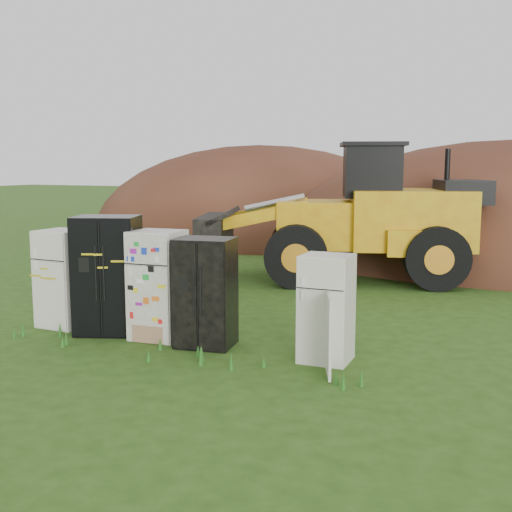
{
  "coord_description": "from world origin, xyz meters",
  "views": [
    {
      "loc": [
        5.22,
        -8.76,
        2.88
      ],
      "look_at": [
        0.37,
        2.0,
        1.17
      ],
      "focal_mm": 45.0,
      "sensor_mm": 36.0,
      "label": 1
    }
  ],
  "objects_px": {
    "fridge_black_side": "(108,275)",
    "fridge_sticker": "(158,285)",
    "fridge_open_door": "(326,308)",
    "fridge_dark_mid": "(205,292)",
    "fridge_leftmost": "(64,278)",
    "wheel_loader": "(336,212)"
  },
  "relations": [
    {
      "from": "fridge_open_door",
      "to": "wheel_loader",
      "type": "xyz_separation_m",
      "value": [
        -1.87,
        6.43,
        0.91
      ]
    },
    {
      "from": "fridge_dark_mid",
      "to": "wheel_loader",
      "type": "bearing_deg",
      "value": 79.06
    },
    {
      "from": "fridge_black_side",
      "to": "fridge_dark_mid",
      "type": "relative_size",
      "value": 1.16
    },
    {
      "from": "fridge_leftmost",
      "to": "fridge_dark_mid",
      "type": "relative_size",
      "value": 1.0
    },
    {
      "from": "fridge_black_side",
      "to": "fridge_leftmost",
      "type": "bearing_deg",
      "value": 157.15
    },
    {
      "from": "fridge_open_door",
      "to": "fridge_dark_mid",
      "type": "bearing_deg",
      "value": 179.0
    },
    {
      "from": "fridge_open_door",
      "to": "wheel_loader",
      "type": "relative_size",
      "value": 0.22
    },
    {
      "from": "fridge_dark_mid",
      "to": "wheel_loader",
      "type": "height_order",
      "value": "wheel_loader"
    },
    {
      "from": "fridge_dark_mid",
      "to": "fridge_leftmost",
      "type": "bearing_deg",
      "value": 168.9
    },
    {
      "from": "fridge_leftmost",
      "to": "fridge_open_door",
      "type": "xyz_separation_m",
      "value": [
        4.88,
        -0.04,
        -0.08
      ]
    },
    {
      "from": "fridge_black_side",
      "to": "fridge_sticker",
      "type": "xyz_separation_m",
      "value": [
        0.98,
        0.04,
        -0.1
      ]
    },
    {
      "from": "fridge_black_side",
      "to": "fridge_open_door",
      "type": "xyz_separation_m",
      "value": [
        3.9,
        -0.01,
        -0.21
      ]
    },
    {
      "from": "wheel_loader",
      "to": "fridge_sticker",
      "type": "bearing_deg",
      "value": -118.71
    },
    {
      "from": "wheel_loader",
      "to": "fridge_dark_mid",
      "type": "bearing_deg",
      "value": -110.44
    },
    {
      "from": "fridge_open_door",
      "to": "fridge_sticker",
      "type": "bearing_deg",
      "value": 177.32
    },
    {
      "from": "fridge_black_side",
      "to": "wheel_loader",
      "type": "bearing_deg",
      "value": 51.37
    },
    {
      "from": "fridge_leftmost",
      "to": "fridge_sticker",
      "type": "bearing_deg",
      "value": 1.45
    },
    {
      "from": "fridge_open_door",
      "to": "fridge_leftmost",
      "type": "bearing_deg",
      "value": 177.84
    },
    {
      "from": "fridge_leftmost",
      "to": "fridge_black_side",
      "type": "distance_m",
      "value": 0.99
    },
    {
      "from": "fridge_sticker",
      "to": "fridge_dark_mid",
      "type": "bearing_deg",
      "value": -9.52
    },
    {
      "from": "fridge_open_door",
      "to": "wheel_loader",
      "type": "distance_m",
      "value": 6.76
    },
    {
      "from": "fridge_sticker",
      "to": "fridge_open_door",
      "type": "bearing_deg",
      "value": -5.93
    }
  ]
}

